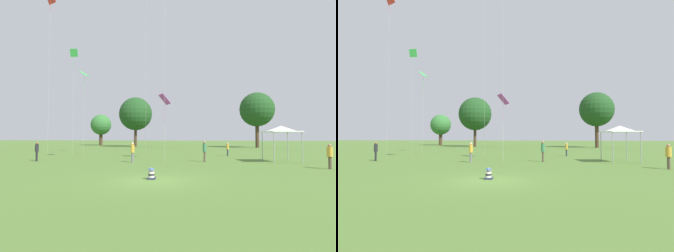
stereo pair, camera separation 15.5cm
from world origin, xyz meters
The scene contains 15 objects.
ground_plane centered at (0.00, 0.00, 0.00)m, with size 300.00×300.00×0.00m, color #4C702D.
seated_toddler centered at (-0.13, 0.38, 0.25)m, with size 0.43×0.52×0.60m.
person_standing_0 centered at (-12.64, 8.98, 1.07)m, with size 0.41×0.41×1.77m.
person_standing_1 centered at (5.16, 17.89, 0.95)m, with size 0.41×0.41×1.57m.
person_standing_2 centered at (-3.60, 8.96, 1.04)m, with size 0.38×0.38×1.74m.
person_standing_3 centered at (2.57, 10.47, 1.13)m, with size 0.40×0.40×1.85m.
person_standing_4 centered at (11.11, 6.37, 1.03)m, with size 0.53×0.53×1.73m.
canopy_tent centered at (9.18, 10.95, 2.88)m, with size 3.10×3.10×3.18m.
kite_0 centered at (-9.82, 12.44, 8.48)m, with size 0.87×1.01×9.04m.
kite_1 centered at (-1.43, 13.01, 5.93)m, with size 1.42×1.58×6.51m.
kite_3 centered at (-15.57, 15.15, 18.28)m, with size 1.48×1.13×19.44m.
kite_4 centered at (-13.78, 17.58, 12.36)m, with size 0.99×0.32×13.33m.
distant_tree_0 centered at (13.24, 43.34, 7.90)m, with size 7.11×7.11×11.50m.
distant_tree_1 centered at (-13.11, 44.61, 7.45)m, with size 7.49×7.49×11.22m.
distant_tree_2 centered at (-25.04, 53.43, 5.44)m, with size 5.43×5.43×8.22m.
Camera 2 is at (2.85, -13.03, 2.20)m, focal length 28.00 mm.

